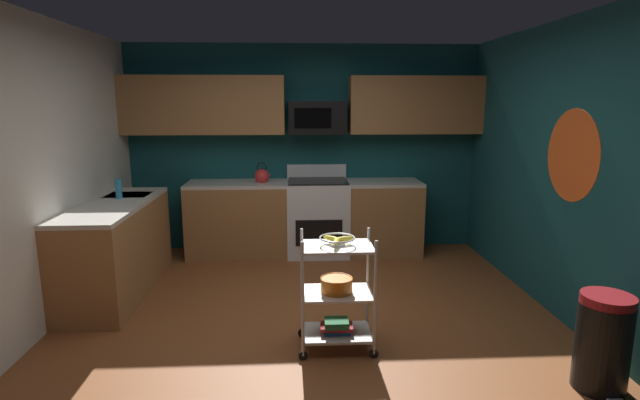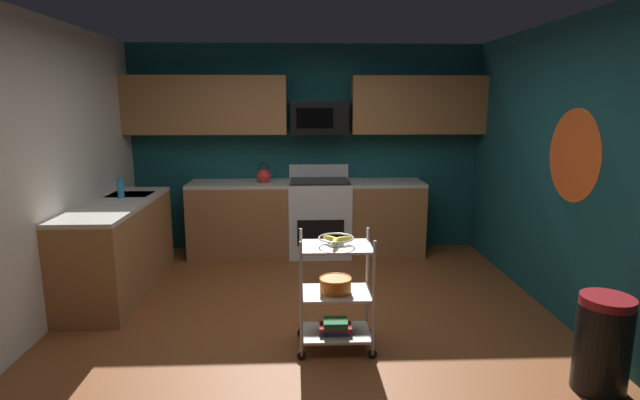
{
  "view_description": "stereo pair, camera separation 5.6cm",
  "coord_description": "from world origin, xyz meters",
  "px_view_note": "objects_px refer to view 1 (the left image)",
  "views": [
    {
      "loc": [
        -0.13,
        -3.9,
        1.89
      ],
      "look_at": [
        0.1,
        0.29,
        1.05
      ],
      "focal_mm": 27.6,
      "sensor_mm": 36.0,
      "label": 1
    },
    {
      "loc": [
        -0.07,
        -3.9,
        1.89
      ],
      "look_at": [
        0.1,
        0.29,
        1.05
      ],
      "focal_mm": 27.6,
      "sensor_mm": 36.0,
      "label": 2
    }
  ],
  "objects_px": {
    "mixing_bowl_large": "(337,284)",
    "microwave": "(317,118)",
    "fruit_bowl": "(337,239)",
    "oven_range": "(318,216)",
    "kettle": "(262,176)",
    "dish_soap_bottle": "(119,189)",
    "trash_can": "(603,343)",
    "book_stack": "(337,326)",
    "rolling_cart": "(337,293)"
  },
  "relations": [
    {
      "from": "rolling_cart",
      "to": "mixing_bowl_large",
      "type": "height_order",
      "value": "rolling_cart"
    },
    {
      "from": "mixing_bowl_large",
      "to": "microwave",
      "type": "bearing_deg",
      "value": 90.61
    },
    {
      "from": "oven_range",
      "to": "kettle",
      "type": "bearing_deg",
      "value": -179.68
    },
    {
      "from": "oven_range",
      "to": "kettle",
      "type": "distance_m",
      "value": 0.86
    },
    {
      "from": "oven_range",
      "to": "rolling_cart",
      "type": "height_order",
      "value": "oven_range"
    },
    {
      "from": "rolling_cart",
      "to": "trash_can",
      "type": "height_order",
      "value": "rolling_cart"
    },
    {
      "from": "oven_range",
      "to": "book_stack",
      "type": "xyz_separation_m",
      "value": [
        0.03,
        -2.46,
        -0.3
      ]
    },
    {
      "from": "book_stack",
      "to": "kettle",
      "type": "height_order",
      "value": "kettle"
    },
    {
      "from": "fruit_bowl",
      "to": "trash_can",
      "type": "xyz_separation_m",
      "value": [
        1.71,
        -0.65,
        -0.55
      ]
    },
    {
      "from": "fruit_bowl",
      "to": "mixing_bowl_large",
      "type": "distance_m",
      "value": 0.36
    },
    {
      "from": "mixing_bowl_large",
      "to": "kettle",
      "type": "bearing_deg",
      "value": 106.15
    },
    {
      "from": "kettle",
      "to": "trash_can",
      "type": "bearing_deg",
      "value": -52.05
    },
    {
      "from": "fruit_bowl",
      "to": "dish_soap_bottle",
      "type": "distance_m",
      "value": 2.58
    },
    {
      "from": "oven_range",
      "to": "book_stack",
      "type": "relative_size",
      "value": 4.28
    },
    {
      "from": "microwave",
      "to": "fruit_bowl",
      "type": "relative_size",
      "value": 2.57
    },
    {
      "from": "book_stack",
      "to": "trash_can",
      "type": "distance_m",
      "value": 1.84
    },
    {
      "from": "rolling_cart",
      "to": "dish_soap_bottle",
      "type": "bearing_deg",
      "value": 144.85
    },
    {
      "from": "fruit_bowl",
      "to": "mixing_bowl_large",
      "type": "relative_size",
      "value": 1.08
    },
    {
      "from": "book_stack",
      "to": "rolling_cart",
      "type": "bearing_deg",
      "value": -116.57
    },
    {
      "from": "oven_range",
      "to": "rolling_cart",
      "type": "relative_size",
      "value": 1.2
    },
    {
      "from": "book_stack",
      "to": "kettle",
      "type": "bearing_deg",
      "value": 106.2
    },
    {
      "from": "dish_soap_bottle",
      "to": "kettle",
      "type": "bearing_deg",
      "value": 34.76
    },
    {
      "from": "oven_range",
      "to": "trash_can",
      "type": "height_order",
      "value": "oven_range"
    },
    {
      "from": "microwave",
      "to": "kettle",
      "type": "xyz_separation_m",
      "value": [
        -0.68,
        -0.11,
        -0.7
      ]
    },
    {
      "from": "mixing_bowl_large",
      "to": "trash_can",
      "type": "height_order",
      "value": "trash_can"
    },
    {
      "from": "trash_can",
      "to": "microwave",
      "type": "bearing_deg",
      "value": 118.41
    },
    {
      "from": "oven_range",
      "to": "fruit_bowl",
      "type": "height_order",
      "value": "oven_range"
    },
    {
      "from": "microwave",
      "to": "fruit_bowl",
      "type": "xyz_separation_m",
      "value": [
        0.03,
        -2.56,
        -0.82
      ]
    },
    {
      "from": "microwave",
      "to": "mixing_bowl_large",
      "type": "xyz_separation_m",
      "value": [
        0.03,
        -2.56,
        -1.18
      ]
    },
    {
      "from": "fruit_bowl",
      "to": "trash_can",
      "type": "height_order",
      "value": "fruit_bowl"
    },
    {
      "from": "oven_range",
      "to": "trash_can",
      "type": "xyz_separation_m",
      "value": [
        1.74,
        -3.11,
        -0.15
      ]
    },
    {
      "from": "kettle",
      "to": "dish_soap_bottle",
      "type": "height_order",
      "value": "kettle"
    },
    {
      "from": "microwave",
      "to": "trash_can",
      "type": "height_order",
      "value": "microwave"
    },
    {
      "from": "oven_range",
      "to": "rolling_cart",
      "type": "distance_m",
      "value": 2.46
    },
    {
      "from": "oven_range",
      "to": "kettle",
      "type": "xyz_separation_m",
      "value": [
        -0.68,
        -0.0,
        0.52
      ]
    },
    {
      "from": "mixing_bowl_large",
      "to": "rolling_cart",
      "type": "bearing_deg",
      "value": -0.0
    },
    {
      "from": "microwave",
      "to": "fruit_bowl",
      "type": "height_order",
      "value": "microwave"
    },
    {
      "from": "dish_soap_bottle",
      "to": "trash_can",
      "type": "distance_m",
      "value": 4.43
    },
    {
      "from": "oven_range",
      "to": "microwave",
      "type": "relative_size",
      "value": 1.57
    },
    {
      "from": "microwave",
      "to": "trash_can",
      "type": "bearing_deg",
      "value": -61.59
    },
    {
      "from": "fruit_bowl",
      "to": "book_stack",
      "type": "distance_m",
      "value": 0.7
    },
    {
      "from": "book_stack",
      "to": "oven_range",
      "type": "bearing_deg",
      "value": 90.68
    },
    {
      "from": "rolling_cart",
      "to": "dish_soap_bottle",
      "type": "relative_size",
      "value": 4.57
    },
    {
      "from": "fruit_bowl",
      "to": "book_stack",
      "type": "relative_size",
      "value": 1.06
    },
    {
      "from": "mixing_bowl_large",
      "to": "kettle",
      "type": "relative_size",
      "value": 0.95
    },
    {
      "from": "book_stack",
      "to": "kettle",
      "type": "xyz_separation_m",
      "value": [
        -0.71,
        2.45,
        0.82
      ]
    },
    {
      "from": "oven_range",
      "to": "trash_can",
      "type": "bearing_deg",
      "value": -60.8
    },
    {
      "from": "rolling_cart",
      "to": "mixing_bowl_large",
      "type": "bearing_deg",
      "value": 180.0
    },
    {
      "from": "dish_soap_bottle",
      "to": "trash_can",
      "type": "height_order",
      "value": "dish_soap_bottle"
    },
    {
      "from": "trash_can",
      "to": "dish_soap_bottle",
      "type": "bearing_deg",
      "value": 150.76
    }
  ]
}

